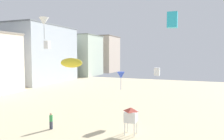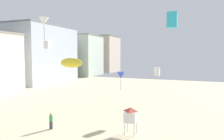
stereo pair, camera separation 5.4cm
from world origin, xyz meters
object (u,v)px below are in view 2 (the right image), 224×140
Objects in this scene: kite_white_box_2 at (157,72)px; lifeguard_stand at (131,115)px; kite_cyan_box at (172,20)px; kite_white_delta at (44,21)px; kite_white_box at (47,45)px; kite_flyer at (51,120)px; kite_blue_delta at (121,75)px; kite_yellow_parafoil at (71,63)px.

lifeguard_stand is at bearing -98.58° from kite_white_box_2.
kite_white_box_2 reaches higher than lifeguard_stand.
kite_white_delta is at bearing 167.20° from kite_cyan_box.
kite_cyan_box is at bearing -24.33° from lifeguard_stand.
kite_cyan_box is at bearing -24.54° from kite_white_box.
kite_flyer is 0.65× the size of kite_white_delta.
kite_white_box is 6.46m from kite_white_delta.
kite_cyan_box is 0.63× the size of kite_blue_delta.
kite_flyer is 8.02m from lifeguard_stand.
kite_yellow_parafoil is (0.71, 2.75, 5.64)m from kite_flyer.
kite_white_delta is at bearing -54.90° from kite_white_box.
kite_flyer is 8.32m from kite_blue_delta.
kite_white_box reaches higher than kite_blue_delta.
kite_blue_delta is (12.70, -4.69, -3.47)m from kite_white_box.
kite_flyer is at bearing -44.83° from kite_white_delta.
kite_blue_delta is (-2.67, -5.97, 0.03)m from kite_white_box_2.
kite_yellow_parafoil is 5.71m from kite_blue_delta.
kite_white_delta is (-10.78, 1.39, 9.41)m from lifeguard_stand.
kite_yellow_parafoil is at bearing -175.80° from kite_blue_delta.
lifeguard_stand is (7.82, 1.56, 0.92)m from kite_flyer.
lifeguard_stand is 14.38m from kite_white_delta.
kite_flyer is at bearing -104.47° from kite_yellow_parafoil.
kite_white_delta is (-14.52, 3.30, 1.19)m from kite_cyan_box.
kite_white_box_2 is (1.14, 7.57, 3.50)m from lifeguard_stand.
kite_yellow_parafoil reaches higher than lifeguard_stand.
kite_yellow_parafoil is 2.70× the size of kite_white_box_2.
kite_cyan_box is at bearing -33.64° from kite_blue_delta.
kite_white_delta is at bearing 175.37° from lifeguard_stand.
kite_yellow_parafoil reaches higher than kite_blue_delta.
kite_white_box_2 is at bearing 65.85° from kite_blue_delta.
lifeguard_stand is 2.20× the size of kite_cyan_box.
lifeguard_stand is 2.25× the size of kite_white_box.
lifeguard_stand is at bearing 152.95° from kite_cyan_box.
lifeguard_stand is at bearing -9.51° from kite_yellow_parafoil.
kite_blue_delta reaches higher than lifeguard_stand.
kite_white_box is (-14.23, 6.29, 7.00)m from lifeguard_stand.
kite_cyan_box is at bearing -74.64° from kite_white_box_2.
kite_cyan_box is 1.16× the size of kite_white_box_2.
kite_white_box is at bearing -175.27° from kite_white_box_2.
kite_white_box_2 is (8.25, 6.38, -1.22)m from kite_yellow_parafoil.
kite_white_delta reaches higher than kite_cyan_box.
kite_cyan_box reaches higher than kite_flyer.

